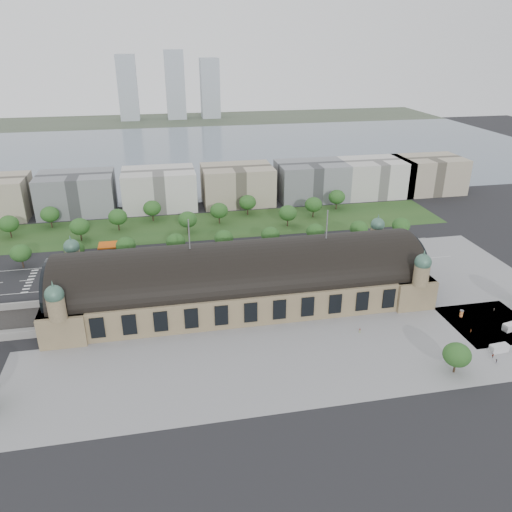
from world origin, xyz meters
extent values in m
plane|color=black|center=(0.00, 0.00, 0.00)|extent=(900.00, 900.00, 0.00)
cube|color=#8E7B58|center=(0.00, 0.00, 6.00)|extent=(150.00, 40.00, 12.00)
cube|color=#8E7B58|center=(-67.00, 0.00, 6.00)|extent=(16.00, 43.00, 12.00)
cube|color=#8E7B58|center=(67.00, 0.00, 6.00)|extent=(16.00, 43.00, 12.00)
cylinder|color=black|center=(0.00, 0.00, 12.00)|extent=(144.00, 37.60, 37.60)
cylinder|color=black|center=(-73.00, 0.00, 14.00)|extent=(1.20, 32.00, 32.00)
cylinder|color=black|center=(73.00, 0.00, 14.00)|extent=(1.20, 32.00, 32.00)
cylinder|color=#8E7B58|center=(-67.00, 21.00, 16.00)|extent=(6.00, 6.00, 8.00)
sphere|color=#406755|center=(-67.00, 21.00, 21.50)|extent=(6.40, 6.40, 6.40)
cone|color=#406755|center=(-67.00, 21.00, 25.50)|extent=(1.00, 1.00, 2.50)
cylinder|color=#8E7B58|center=(67.00, 21.00, 16.00)|extent=(6.00, 6.00, 8.00)
sphere|color=#406755|center=(67.00, 21.00, 21.50)|extent=(6.40, 6.40, 6.40)
cone|color=#406755|center=(67.00, 21.00, 25.50)|extent=(1.00, 1.00, 2.50)
cylinder|color=#8E7B58|center=(-67.00, -21.00, 16.00)|extent=(6.00, 6.00, 8.00)
sphere|color=#406755|center=(-67.00, -21.00, 21.50)|extent=(6.40, 6.40, 6.40)
cone|color=#406755|center=(-67.00, -21.00, 25.50)|extent=(1.00, 1.00, 2.50)
cylinder|color=#8E7B58|center=(67.00, -21.00, 16.00)|extent=(6.00, 6.00, 8.00)
sphere|color=#406755|center=(67.00, -21.00, 21.50)|extent=(6.40, 6.40, 6.40)
cone|color=#406755|center=(67.00, -21.00, 25.50)|extent=(1.00, 1.00, 2.50)
cylinder|color=#59595B|center=(-20.00, 0.00, 31.50)|extent=(0.50, 0.50, 12.00)
cylinder|color=#59595B|center=(35.00, 0.00, 31.50)|extent=(0.50, 0.50, 12.00)
cube|color=gray|center=(10.00, -44.00, 0.00)|extent=(190.00, 48.00, 0.12)
cube|color=gray|center=(103.00, 0.00, 0.00)|extent=(56.00, 100.00, 0.12)
cube|color=black|center=(-20.00, 38.00, 0.00)|extent=(260.00, 26.00, 0.10)
cube|color=#264B1E|center=(-15.00, 93.00, 0.00)|extent=(300.00, 45.00, 0.10)
cube|color=#D6530C|center=(-55.00, 62.00, 4.70)|extent=(14.00, 9.00, 0.70)
cube|color=#59595B|center=(-53.00, 68.00, 1.60)|extent=(7.00, 5.00, 3.20)
cylinder|color=#59595B|center=(-60.50, 65.20, 2.20)|extent=(0.50, 0.50, 4.40)
cylinder|color=#59595B|center=(-49.50, 65.20, 2.20)|extent=(0.50, 0.50, 4.40)
cylinder|color=#59595B|center=(-60.50, 58.80, 2.20)|extent=(0.50, 0.50, 4.40)
cylinder|color=#59595B|center=(-49.50, 58.80, 2.20)|extent=(0.50, 0.50, 4.40)
cube|color=slate|center=(0.00, 298.00, 0.00)|extent=(700.00, 320.00, 0.08)
cube|color=#44513D|center=(0.00, 498.00, 0.00)|extent=(700.00, 120.00, 0.14)
cube|color=#9EA8B2|center=(-60.00, 508.00, 40.00)|extent=(24.00, 24.00, 80.00)
cube|color=#9EA8B2|center=(0.00, 508.00, 42.50)|extent=(24.00, 24.00, 85.00)
cube|color=#9EA8B2|center=(45.00, 508.00, 37.50)|extent=(24.00, 24.00, 75.00)
cube|color=gray|center=(-80.00, 133.00, 12.00)|extent=(45.00, 32.00, 24.00)
cube|color=silver|center=(-30.00, 133.00, 12.00)|extent=(45.00, 32.00, 24.00)
cube|color=tan|center=(20.00, 133.00, 12.00)|extent=(45.00, 32.00, 24.00)
cube|color=gray|center=(70.00, 133.00, 12.00)|extent=(45.00, 32.00, 24.00)
cube|color=silver|center=(115.00, 133.00, 12.00)|extent=(45.00, 32.00, 24.00)
cube|color=tan|center=(155.00, 133.00, 12.00)|extent=(45.00, 32.00, 24.00)
cylinder|color=#2D2116|center=(-96.00, 53.00, 2.16)|extent=(0.70, 0.70, 4.32)
ellipsoid|color=#1B4A1A|center=(-96.00, 53.00, 7.44)|extent=(9.60, 9.60, 8.16)
cylinder|color=#2D2116|center=(-72.00, 53.00, 2.16)|extent=(0.70, 0.70, 4.32)
ellipsoid|color=#1B4A1A|center=(-72.00, 53.00, 7.44)|extent=(9.60, 9.60, 8.16)
cylinder|color=#2D2116|center=(-48.00, 53.00, 2.16)|extent=(0.70, 0.70, 4.32)
ellipsoid|color=#1B4A1A|center=(-48.00, 53.00, 7.44)|extent=(9.60, 9.60, 8.16)
cylinder|color=#2D2116|center=(-24.00, 53.00, 2.16)|extent=(0.70, 0.70, 4.32)
ellipsoid|color=#1B4A1A|center=(-24.00, 53.00, 7.44)|extent=(9.60, 9.60, 8.16)
cylinder|color=#2D2116|center=(0.00, 53.00, 2.16)|extent=(0.70, 0.70, 4.32)
ellipsoid|color=#1B4A1A|center=(0.00, 53.00, 7.44)|extent=(9.60, 9.60, 8.16)
cylinder|color=#2D2116|center=(24.00, 53.00, 2.16)|extent=(0.70, 0.70, 4.32)
ellipsoid|color=#1B4A1A|center=(24.00, 53.00, 7.44)|extent=(9.60, 9.60, 8.16)
cylinder|color=#2D2116|center=(48.00, 53.00, 2.16)|extent=(0.70, 0.70, 4.32)
ellipsoid|color=#1B4A1A|center=(48.00, 53.00, 7.44)|extent=(9.60, 9.60, 8.16)
cylinder|color=#2D2116|center=(72.00, 53.00, 2.16)|extent=(0.70, 0.70, 4.32)
ellipsoid|color=#1B4A1A|center=(72.00, 53.00, 7.44)|extent=(9.60, 9.60, 8.16)
cylinder|color=#2D2116|center=(96.00, 53.00, 2.16)|extent=(0.70, 0.70, 4.32)
ellipsoid|color=#1B4A1A|center=(96.00, 53.00, 7.44)|extent=(9.60, 9.60, 8.16)
cylinder|color=#2D2116|center=(-111.00, 95.00, 2.34)|extent=(0.70, 0.70, 4.68)
ellipsoid|color=#1B4A1A|center=(-111.00, 95.00, 8.06)|extent=(10.40, 10.40, 8.84)
cylinder|color=#2D2116|center=(-92.00, 107.00, 2.34)|extent=(0.70, 0.70, 4.68)
ellipsoid|color=#1B4A1A|center=(-92.00, 107.00, 8.06)|extent=(10.40, 10.40, 8.84)
cylinder|color=#2D2116|center=(-73.00, 83.00, 2.34)|extent=(0.70, 0.70, 4.68)
ellipsoid|color=#1B4A1A|center=(-73.00, 83.00, 8.06)|extent=(10.40, 10.40, 8.84)
cylinder|color=#2D2116|center=(-54.00, 95.00, 2.34)|extent=(0.70, 0.70, 4.68)
ellipsoid|color=#1B4A1A|center=(-54.00, 95.00, 8.06)|extent=(10.40, 10.40, 8.84)
cylinder|color=#2D2116|center=(-35.00, 107.00, 2.34)|extent=(0.70, 0.70, 4.68)
ellipsoid|color=#1B4A1A|center=(-35.00, 107.00, 8.06)|extent=(10.40, 10.40, 8.84)
cylinder|color=#2D2116|center=(-16.00, 83.00, 2.34)|extent=(0.70, 0.70, 4.68)
ellipsoid|color=#1B4A1A|center=(-16.00, 83.00, 8.06)|extent=(10.40, 10.40, 8.84)
cylinder|color=#2D2116|center=(3.00, 95.00, 2.34)|extent=(0.70, 0.70, 4.68)
ellipsoid|color=#1B4A1A|center=(3.00, 95.00, 8.06)|extent=(10.40, 10.40, 8.84)
cylinder|color=#2D2116|center=(22.00, 107.00, 2.34)|extent=(0.70, 0.70, 4.68)
ellipsoid|color=#1B4A1A|center=(22.00, 107.00, 8.06)|extent=(10.40, 10.40, 8.84)
cylinder|color=#2D2116|center=(41.00, 83.00, 2.34)|extent=(0.70, 0.70, 4.68)
ellipsoid|color=#1B4A1A|center=(41.00, 83.00, 8.06)|extent=(10.40, 10.40, 8.84)
cylinder|color=#2D2116|center=(60.00, 95.00, 2.34)|extent=(0.70, 0.70, 4.68)
ellipsoid|color=#1B4A1A|center=(60.00, 95.00, 8.06)|extent=(10.40, 10.40, 8.84)
cylinder|color=#2D2116|center=(79.00, 107.00, 2.34)|extent=(0.70, 0.70, 4.68)
ellipsoid|color=#1B4A1A|center=(79.00, 107.00, 8.06)|extent=(10.40, 10.40, 8.84)
cylinder|color=#2D2116|center=(60.00, -60.00, 1.98)|extent=(0.70, 0.70, 3.96)
ellipsoid|color=#1B4A1A|center=(60.00, -60.00, 6.82)|extent=(9.00, 9.00, 7.65)
imported|color=#919599|center=(-70.61, 46.01, 0.72)|extent=(4.51, 2.10, 1.43)
imported|color=black|center=(-70.66, 38.26, 0.66)|extent=(4.80, 2.30, 1.32)
imported|color=maroon|center=(-44.49, 37.65, 0.65)|extent=(4.67, 2.27, 1.31)
imported|color=#172541|center=(-8.48, 33.47, 0.80)|extent=(4.83, 2.29, 1.59)
imported|color=slate|center=(35.04, 46.61, 0.74)|extent=(4.61, 1.98, 1.48)
imported|color=silver|center=(74.51, 33.14, 0.82)|extent=(6.08, 3.06, 1.65)
imported|color=black|center=(-80.00, 21.00, 0.79)|extent=(5.05, 3.24, 1.57)
imported|color=maroon|center=(-77.98, 22.57, 0.74)|extent=(5.85, 4.86, 1.48)
imported|color=#1B2A4B|center=(-42.91, 21.65, 0.67)|extent=(4.84, 4.30, 1.35)
imported|color=#5B5E63|center=(-38.01, 23.04, 0.83)|extent=(5.07, 4.44, 1.65)
imported|color=silver|center=(-32.55, 21.00, 0.77)|extent=(4.89, 3.48, 1.53)
imported|color=#9C9EA4|center=(-19.64, 21.00, 0.80)|extent=(6.30, 5.33, 1.60)
imported|color=black|center=(-35.70, 22.39, 0.74)|extent=(5.48, 3.84, 1.47)
imported|color=red|center=(-23.44, 27.00, 1.47)|extent=(10.67, 3.22, 2.93)
imported|color=silver|center=(4.90, 27.00, 1.48)|extent=(10.70, 2.80, 2.96)
imported|color=silver|center=(20.75, 30.93, 1.56)|extent=(11.34, 3.25, 3.12)
cube|color=silver|center=(95.02, -40.84, 1.44)|extent=(7.04, 3.96, 2.88)
cube|color=silver|center=(92.64, -41.34, 1.00)|extent=(2.23, 2.75, 1.99)
cube|color=silver|center=(81.61, -52.52, 1.41)|extent=(6.71, 3.10, 2.83)
cube|color=silver|center=(79.22, -52.70, 0.98)|extent=(1.92, 2.52, 1.96)
cylinder|color=red|center=(82.12, -28.54, 1.35)|extent=(1.26, 1.26, 2.70)
cylinder|color=#59595B|center=(82.12, -28.54, 2.79)|extent=(1.53, 1.53, 0.22)
imported|color=gray|center=(38.90, -31.63, 0.87)|extent=(0.93, 0.64, 1.75)
imported|color=gray|center=(79.14, -39.68, 0.84)|extent=(0.73, 0.70, 1.69)
imported|color=gray|center=(97.51, -27.16, 0.77)|extent=(0.50, 0.78, 1.53)
imported|color=gray|center=(77.43, -55.32, 0.84)|extent=(1.02, 0.55, 1.68)
imported|color=gray|center=(76.52, -58.41, 0.81)|extent=(1.00, 1.11, 1.63)
camera|label=1|loc=(-29.36, -178.41, 100.66)|focal=35.00mm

